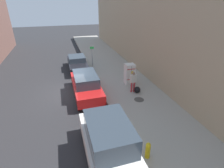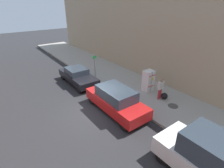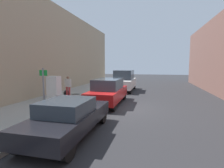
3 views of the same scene
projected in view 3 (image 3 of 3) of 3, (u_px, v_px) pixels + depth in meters
ground_plane at (123, 107)px, 10.99m from camera, size 80.00×80.00×0.00m
sidewalk_slab at (58, 102)px, 12.07m from camera, size 4.58×44.00×0.18m
building_facade_near at (11, 45)px, 12.48m from camera, size 2.47×39.60×8.14m
discarded_refrigerator at (54, 88)px, 12.19m from camera, size 0.78×0.68×1.71m
manhole_cover at (76, 94)px, 14.82m from camera, size 0.70×0.70×0.02m
street_sign_post at (44, 93)px, 7.37m from camera, size 0.36×0.07×2.35m
fire_hydrant at (110, 84)px, 18.90m from camera, size 0.22×0.22×0.84m
trash_bag at (67, 93)px, 13.89m from camera, size 0.49×0.49×0.49m
pedestrian_walking_far at (68, 85)px, 13.52m from camera, size 0.47×0.22×1.63m
parked_sedan_dark at (69, 117)px, 6.53m from camera, size 1.81×4.53×1.40m
parked_suv_red at (108, 91)px, 11.93m from camera, size 1.86×4.79×1.73m
parked_van_white at (124, 81)px, 18.05m from camera, size 1.98×4.71×2.14m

